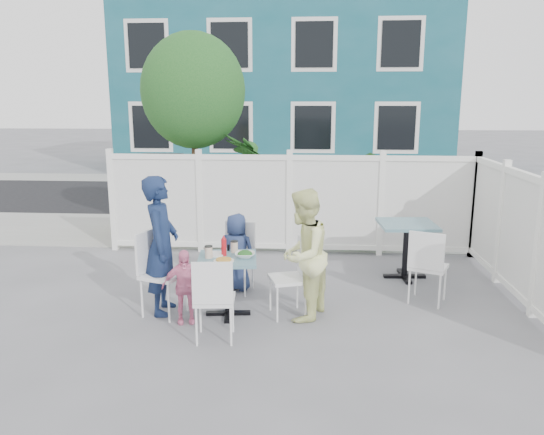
# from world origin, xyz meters

# --- Properties ---
(ground) EXTENTS (80.00, 80.00, 0.00)m
(ground) POSITION_xyz_m (0.00, 0.00, 0.00)
(ground) COLOR slate
(near_sidewalk) EXTENTS (24.00, 2.60, 0.01)m
(near_sidewalk) POSITION_xyz_m (0.00, 3.80, 0.01)
(near_sidewalk) COLOR gray
(near_sidewalk) RESTS_ON ground
(street) EXTENTS (24.00, 5.00, 0.01)m
(street) POSITION_xyz_m (0.00, 7.50, 0.00)
(street) COLOR black
(street) RESTS_ON ground
(far_sidewalk) EXTENTS (24.00, 1.60, 0.01)m
(far_sidewalk) POSITION_xyz_m (0.00, 10.60, 0.01)
(far_sidewalk) COLOR gray
(far_sidewalk) RESTS_ON ground
(building) EXTENTS (11.00, 6.00, 6.00)m
(building) POSITION_xyz_m (-0.50, 14.00, 3.00)
(building) COLOR #13525F
(building) RESTS_ON ground
(fence_back) EXTENTS (5.86, 0.08, 1.60)m
(fence_back) POSITION_xyz_m (0.10, 2.40, 0.78)
(fence_back) COLOR white
(fence_back) RESTS_ON ground
(fence_right) EXTENTS (0.08, 3.66, 1.60)m
(fence_right) POSITION_xyz_m (3.00, 0.60, 0.78)
(fence_right) COLOR white
(fence_right) RESTS_ON ground
(tree) EXTENTS (1.80, 1.62, 3.59)m
(tree) POSITION_xyz_m (-1.60, 3.30, 2.59)
(tree) COLOR #382316
(tree) RESTS_ON ground
(utility_cabinet) EXTENTS (0.78, 0.58, 1.37)m
(utility_cabinet) POSITION_xyz_m (-2.42, 4.00, 0.68)
(utility_cabinet) COLOR gold
(utility_cabinet) RESTS_ON ground
(potted_shrub_a) EXTENTS (1.46, 1.46, 1.88)m
(potted_shrub_a) POSITION_xyz_m (-0.62, 3.10, 0.94)
(potted_shrub_a) COLOR #16491B
(potted_shrub_a) RESTS_ON ground
(potted_shrub_b) EXTENTS (1.66, 1.75, 1.53)m
(potted_shrub_b) POSITION_xyz_m (1.25, 3.00, 0.77)
(potted_shrub_b) COLOR #16491B
(potted_shrub_b) RESTS_ON ground
(main_table) EXTENTS (0.73, 0.73, 0.69)m
(main_table) POSITION_xyz_m (-0.50, -0.20, 0.54)
(main_table) COLOR #416A7D
(main_table) RESTS_ON ground
(spare_table) EXTENTS (0.79, 0.79, 0.79)m
(spare_table) POSITION_xyz_m (1.77, 1.28, 0.61)
(spare_table) COLOR #416A7D
(spare_table) RESTS_ON ground
(chair_left) EXTENTS (0.55, 0.56, 0.98)m
(chair_left) POSITION_xyz_m (-1.32, -0.20, 0.57)
(chair_left) COLOR white
(chair_left) RESTS_ON ground
(chair_right) EXTENTS (0.50, 0.51, 0.90)m
(chair_right) POSITION_xyz_m (0.26, -0.13, 0.52)
(chair_right) COLOR white
(chair_right) RESTS_ON ground
(chair_back) EXTENTS (0.48, 0.47, 0.90)m
(chair_back) POSITION_xyz_m (-0.50, 0.65, 0.52)
(chair_back) COLOR white
(chair_back) RESTS_ON ground
(chair_near) EXTENTS (0.44, 0.42, 0.89)m
(chair_near) POSITION_xyz_m (-0.53, -0.92, 0.52)
(chair_near) COLOR white
(chair_near) RESTS_ON ground
(chair_spare) EXTENTS (0.55, 0.54, 0.93)m
(chair_spare) POSITION_xyz_m (1.85, 0.30, 0.54)
(chair_spare) COLOR white
(chair_spare) RESTS_ON ground
(man) EXTENTS (0.43, 0.62, 1.62)m
(man) POSITION_xyz_m (-1.28, -0.15, 0.81)
(man) COLOR #152347
(man) RESTS_ON ground
(woman) EXTENTS (0.77, 0.87, 1.49)m
(woman) POSITION_xyz_m (0.36, -0.22, 0.75)
(woman) COLOR #E7F35D
(woman) RESTS_ON ground
(boy) EXTENTS (0.56, 0.43, 1.02)m
(boy) POSITION_xyz_m (-0.52, 0.65, 0.51)
(boy) COLOR navy
(boy) RESTS_ON ground
(toddler) EXTENTS (0.53, 0.32, 0.84)m
(toddler) POSITION_xyz_m (-0.95, -0.44, 0.42)
(toddler) COLOR pink
(toddler) RESTS_ON ground
(plate_main) EXTENTS (0.23, 0.23, 0.01)m
(plate_main) POSITION_xyz_m (-0.52, -0.36, 0.70)
(plate_main) COLOR white
(plate_main) RESTS_ON main_table
(plate_side) EXTENTS (0.23, 0.23, 0.02)m
(plate_side) POSITION_xyz_m (-0.66, -0.10, 0.70)
(plate_side) COLOR white
(plate_side) RESTS_ON main_table
(salad_bowl) EXTENTS (0.22, 0.22, 0.05)m
(salad_bowl) POSITION_xyz_m (-0.30, -0.18, 0.72)
(salad_bowl) COLOR white
(salad_bowl) RESTS_ON main_table
(coffee_cup_a) EXTENTS (0.09, 0.09, 0.13)m
(coffee_cup_a) POSITION_xyz_m (-0.71, -0.24, 0.76)
(coffee_cup_a) COLOR beige
(coffee_cup_a) RESTS_ON main_table
(coffee_cup_b) EXTENTS (0.08, 0.08, 0.13)m
(coffee_cup_b) POSITION_xyz_m (-0.45, 0.01, 0.76)
(coffee_cup_b) COLOR beige
(coffee_cup_b) RESTS_ON main_table
(ketchup_bottle) EXTENTS (0.06, 0.06, 0.19)m
(ketchup_bottle) POSITION_xyz_m (-0.55, -0.13, 0.79)
(ketchup_bottle) COLOR red
(ketchup_bottle) RESTS_ON main_table
(salt_shaker) EXTENTS (0.03, 0.03, 0.08)m
(salt_shaker) POSITION_xyz_m (-0.57, 0.06, 0.73)
(salt_shaker) COLOR white
(salt_shaker) RESTS_ON main_table
(pepper_shaker) EXTENTS (0.03, 0.03, 0.07)m
(pepper_shaker) POSITION_xyz_m (-0.53, 0.08, 0.73)
(pepper_shaker) COLOR black
(pepper_shaker) RESTS_ON main_table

